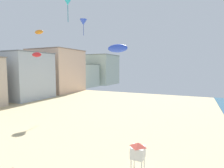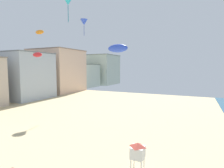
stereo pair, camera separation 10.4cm
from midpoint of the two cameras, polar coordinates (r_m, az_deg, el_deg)
The scene contains 10 objects.
boardwalk_hotel_mid at distance 59.43m, azimuth -27.05°, elevation 2.41°, with size 16.89×12.77×13.11m.
boardwalk_hotel_far at distance 70.53m, azimuth -16.65°, elevation 4.01°, with size 15.60×15.73×15.34m.
boardwalk_hotel_distant at distance 83.72m, azimuth -9.05°, elevation 2.60°, with size 10.83×13.59×10.32m.
boardwalk_hotel_furthest at distance 97.86m, azimuth -3.61°, elevation 4.53°, with size 16.26×17.04×15.45m.
lifeguard_stand at distance 16.53m, azimuth 8.24°, elevation -20.06°, with size 1.10×1.10×2.55m.
kite_blue_delta at distance 45.33m, azimuth -8.73°, elevation 18.61°, with size 1.65×1.65×3.76m.
kite_orange_parafoil_2 at distance 40.24m, azimuth -21.71°, elevation 14.91°, with size 2.16×0.60×0.84m.
kite_red_parafoil at distance 38.61m, azimuth -22.33°, elevation 8.53°, with size 2.36×0.65×0.92m.
kite_cyan_delta at distance 26.34m, azimuth -13.56°, elevation 24.12°, with size 1.45×1.45×3.30m.
kite_blue_parafoil at distance 23.29m, azimuth 1.94°, elevation 11.13°, with size 2.66×0.74×1.03m.
Camera 2 is at (15.86, -0.50, 8.88)m, focal length 29.11 mm.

